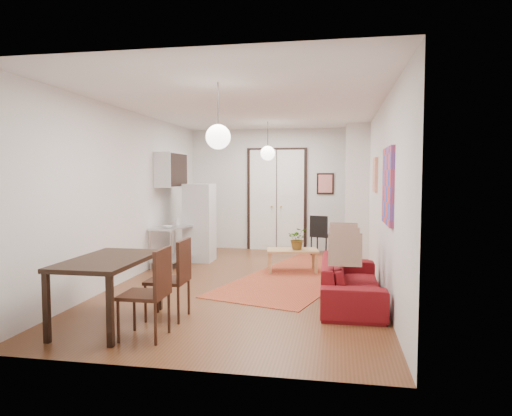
% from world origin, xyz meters
% --- Properties ---
extents(floor, '(7.00, 7.00, 0.00)m').
position_xyz_m(floor, '(0.00, 0.00, 0.00)').
color(floor, brown).
rests_on(floor, ground).
extents(ceiling, '(4.20, 7.00, 0.02)m').
position_xyz_m(ceiling, '(0.00, 0.00, 2.90)').
color(ceiling, silver).
rests_on(ceiling, wall_back).
extents(wall_back, '(4.20, 0.02, 2.90)m').
position_xyz_m(wall_back, '(0.00, 3.50, 1.45)').
color(wall_back, silver).
rests_on(wall_back, floor).
extents(wall_front, '(4.20, 0.02, 2.90)m').
position_xyz_m(wall_front, '(0.00, -3.50, 1.45)').
color(wall_front, silver).
rests_on(wall_front, floor).
extents(wall_left, '(0.02, 7.00, 2.90)m').
position_xyz_m(wall_left, '(-2.10, 0.00, 1.45)').
color(wall_left, silver).
rests_on(wall_left, floor).
extents(wall_right, '(0.02, 7.00, 2.90)m').
position_xyz_m(wall_right, '(2.10, 0.00, 1.45)').
color(wall_right, silver).
rests_on(wall_right, floor).
extents(double_doors, '(1.44, 0.06, 2.50)m').
position_xyz_m(double_doors, '(0.00, 3.46, 1.20)').
color(double_doors, white).
rests_on(double_doors, wall_back).
extents(stub_partition, '(0.50, 0.10, 2.90)m').
position_xyz_m(stub_partition, '(1.85, 2.55, 1.45)').
color(stub_partition, silver).
rests_on(stub_partition, floor).
extents(wall_cabinet, '(0.35, 1.00, 0.70)m').
position_xyz_m(wall_cabinet, '(-1.92, 1.50, 1.90)').
color(wall_cabinet, silver).
rests_on(wall_cabinet, wall_left).
extents(painting_popart, '(0.05, 1.00, 1.00)m').
position_xyz_m(painting_popart, '(2.08, -1.25, 1.65)').
color(painting_popart, red).
rests_on(painting_popart, wall_right).
extents(painting_abstract, '(0.05, 0.50, 0.60)m').
position_xyz_m(painting_abstract, '(2.08, 0.80, 1.80)').
color(painting_abstract, white).
rests_on(painting_abstract, wall_right).
extents(poster_back, '(0.40, 0.03, 0.50)m').
position_xyz_m(poster_back, '(1.15, 3.47, 1.60)').
color(poster_back, red).
rests_on(poster_back, wall_back).
extents(print_left, '(0.03, 0.44, 0.54)m').
position_xyz_m(print_left, '(-2.07, 2.00, 1.95)').
color(print_left, '#9B6240').
rests_on(print_left, wall_left).
extents(pendant_back, '(0.30, 0.30, 0.80)m').
position_xyz_m(pendant_back, '(0.00, 2.00, 2.25)').
color(pendant_back, white).
rests_on(pendant_back, ceiling).
extents(pendant_front, '(0.30, 0.30, 0.80)m').
position_xyz_m(pendant_front, '(0.00, -2.00, 2.25)').
color(pendant_front, white).
rests_on(pendant_front, ceiling).
extents(kilim_rug, '(2.77, 4.57, 0.01)m').
position_xyz_m(kilim_rug, '(0.79, 0.73, 0.01)').
color(kilim_rug, '#B1522C').
rests_on(kilim_rug, floor).
extents(sofa, '(0.84, 2.09, 0.61)m').
position_xyz_m(sofa, '(1.63, -0.92, 0.30)').
color(sofa, maroon).
rests_on(sofa, floor).
extents(coffee_table, '(1.02, 0.68, 0.42)m').
position_xyz_m(coffee_table, '(0.62, 1.00, 0.36)').
color(coffee_table, tan).
rests_on(coffee_table, floor).
extents(potted_plant, '(0.38, 0.42, 0.41)m').
position_xyz_m(potted_plant, '(0.72, 1.00, 0.62)').
color(potted_plant, '#2D642D').
rests_on(potted_plant, coffee_table).
extents(kitchen_counter, '(0.66, 1.10, 0.79)m').
position_xyz_m(kitchen_counter, '(-1.75, 1.10, 0.49)').
color(kitchen_counter, silver).
rests_on(kitchen_counter, floor).
extents(bowl, '(0.25, 0.25, 0.05)m').
position_xyz_m(bowl, '(-1.75, 0.80, 0.81)').
color(bowl, silver).
rests_on(bowl, kitchen_counter).
extents(soap_bottle, '(0.10, 0.10, 0.16)m').
position_xyz_m(soap_bottle, '(-1.75, 1.35, 0.87)').
color(soap_bottle, teal).
rests_on(soap_bottle, kitchen_counter).
extents(fridge, '(0.57, 0.57, 1.62)m').
position_xyz_m(fridge, '(-1.40, 1.74, 0.81)').
color(fridge, silver).
rests_on(fridge, floor).
extents(dining_table, '(0.84, 1.46, 0.80)m').
position_xyz_m(dining_table, '(-1.25, -2.41, 0.71)').
color(dining_table, black).
rests_on(dining_table, floor).
extents(dining_chair_near, '(0.48, 0.68, 1.00)m').
position_xyz_m(dining_chair_near, '(-0.65, -1.96, 0.58)').
color(dining_chair_near, '#341910').
rests_on(dining_chair_near, floor).
extents(dining_chair_far, '(0.48, 0.68, 1.00)m').
position_xyz_m(dining_chair_far, '(-0.65, -2.66, 0.58)').
color(dining_chair_far, '#341910').
rests_on(dining_chair_far, floor).
extents(black_side_chair, '(0.53, 0.54, 0.90)m').
position_xyz_m(black_side_chair, '(1.10, 2.98, 0.53)').
color(black_side_chair, black).
rests_on(black_side_chair, floor).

